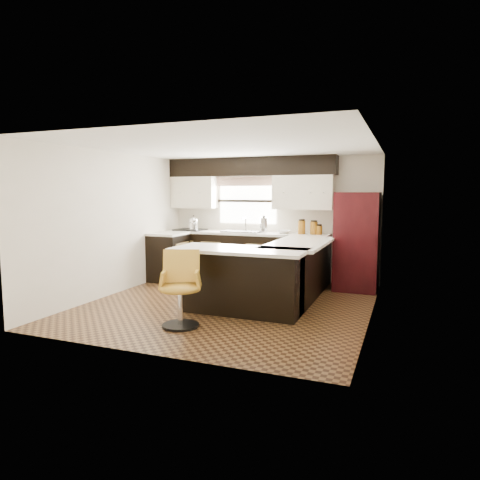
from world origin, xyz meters
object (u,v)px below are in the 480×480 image
at_px(refrigerator, 357,241).
at_px(bar_chair, 180,289).
at_px(peninsula_long, 296,273).
at_px(peninsula_return, 243,282).

bearing_deg(refrigerator, bar_chair, -121.72).
bearing_deg(peninsula_long, bar_chair, -119.39).
xyz_separation_m(peninsula_long, bar_chair, (-1.05, -1.86, 0.04)).
height_order(peninsula_long, refrigerator, refrigerator).
relative_size(peninsula_return, refrigerator, 0.96).
relative_size(peninsula_return, bar_chair, 1.69).
xyz_separation_m(peninsula_return, bar_chair, (-0.52, -0.89, 0.04)).
distance_m(peninsula_return, bar_chair, 1.03).
height_order(peninsula_return, bar_chair, bar_chair).
bearing_deg(bar_chair, peninsula_return, 36.38).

